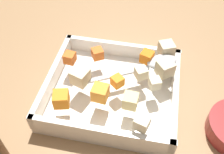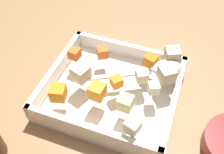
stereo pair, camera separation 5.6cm
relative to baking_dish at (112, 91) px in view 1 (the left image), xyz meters
The scene contains 16 objects.
ground_plane 0.02m from the baking_dish, 95.91° to the left, with size 4.00×4.00×0.00m, color #936D47.
baking_dish is the anchor object (origin of this frame).
carrot_chunk_rim_edge 0.11m from the baking_dish, 131.90° to the right, with size 0.03×0.03×0.03m, color orange.
carrot_chunk_near_right 0.05m from the baking_dish, 142.96° to the left, with size 0.02×0.02×0.02m, color orange.
carrot_chunk_near_spoon 0.07m from the baking_dish, 74.77° to the left, with size 0.03×0.03×0.03m, color orange.
carrot_chunk_heap_side 0.09m from the baking_dish, 53.32° to the right, with size 0.02×0.02×0.02m, color orange.
carrot_chunk_far_left 0.13m from the baking_dish, 43.44° to the left, with size 0.03×0.03×0.03m, color orange.
carrot_chunk_under_handle 0.12m from the baking_dish, 19.24° to the right, with size 0.02×0.02×0.02m, color orange.
potato_chunk_center 0.14m from the baking_dish, 126.96° to the left, with size 0.03×0.03×0.03m, color beige.
potato_chunk_mid_right 0.09m from the baking_dish, 130.04° to the left, with size 0.03×0.03×0.03m, color #E0CC89.
potato_chunk_corner_ne 0.10m from the baking_dish, behind, with size 0.02×0.02×0.02m, color beige.
potato_chunk_far_right 0.08m from the baking_dish, 158.89° to the right, with size 0.02×0.02×0.02m, color beige.
potato_chunk_corner_nw 0.16m from the baking_dish, 135.56° to the right, with size 0.03×0.03×0.03m, color beige.
potato_chunk_front_center 0.09m from the baking_dish, 16.05° to the left, with size 0.03×0.03×0.03m, color beige.
potato_chunk_near_left 0.13m from the baking_dish, 158.64° to the right, with size 0.03×0.03×0.03m, color beige.
serving_spoon 0.12m from the baking_dish, 145.47° to the right, with size 0.22×0.14×0.02m.
Camera 1 is at (-0.07, 0.35, 0.48)m, focal length 42.49 mm.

